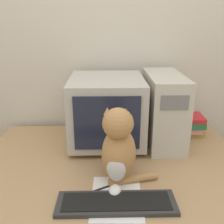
{
  "coord_description": "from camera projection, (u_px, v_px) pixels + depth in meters",
  "views": [
    {
      "loc": [
        -0.03,
        -0.72,
        1.44
      ],
      "look_at": [
        0.0,
        0.53,
        0.99
      ],
      "focal_mm": 42.0,
      "sensor_mm": 36.0,
      "label": 1
    }
  ],
  "objects": [
    {
      "name": "wall_back",
      "position": [
        110.0,
        49.0,
        1.72
      ],
      "size": [
        7.0,
        0.05,
        2.5
      ],
      "color": "beige",
      "rests_on": "ground_plane"
    },
    {
      "name": "desk",
      "position": [
        112.0,
        217.0,
        1.5
      ],
      "size": [
        1.39,
        0.97,
        0.74
      ],
      "color": "tan",
      "rests_on": "ground_plane"
    },
    {
      "name": "crt_monitor",
      "position": [
        107.0,
        110.0,
        1.53
      ],
      "size": [
        0.42,
        0.46,
        0.39
      ],
      "color": "#BCB7AD",
      "rests_on": "desk"
    },
    {
      "name": "computer_tower",
      "position": [
        163.0,
        109.0,
        1.54
      ],
      "size": [
        0.2,
        0.46,
        0.41
      ],
      "color": "beige",
      "rests_on": "desk"
    },
    {
      "name": "keyboard",
      "position": [
        116.0,
        203.0,
        1.05
      ],
      "size": [
        0.48,
        0.15,
        0.02
      ],
      "color": "#2D2D2D",
      "rests_on": "desk"
    },
    {
      "name": "cat",
      "position": [
        119.0,
        150.0,
        1.16
      ],
      "size": [
        0.27,
        0.27,
        0.36
      ],
      "rotation": [
        0.0,
        0.0,
        -0.18
      ],
      "color": "#B7844C",
      "rests_on": "desk"
    },
    {
      "name": "book_stack",
      "position": [
        191.0,
        124.0,
        1.69
      ],
      "size": [
        0.16,
        0.19,
        0.12
      ],
      "color": "gold",
      "rests_on": "desk"
    },
    {
      "name": "pen",
      "position": [
        95.0,
        191.0,
        1.13
      ],
      "size": [
        0.13,
        0.08,
        0.01
      ],
      "color": "black",
      "rests_on": "desk"
    },
    {
      "name": "paper_sheet",
      "position": [
        117.0,
        198.0,
        1.09
      ],
      "size": [
        0.22,
        0.3,
        0.0
      ],
      "color": "white",
      "rests_on": "desk"
    }
  ]
}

